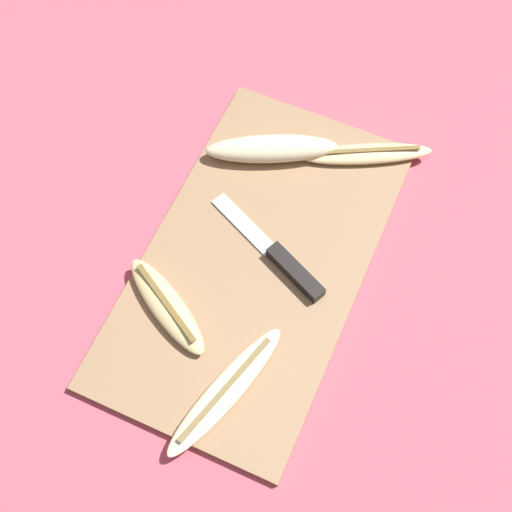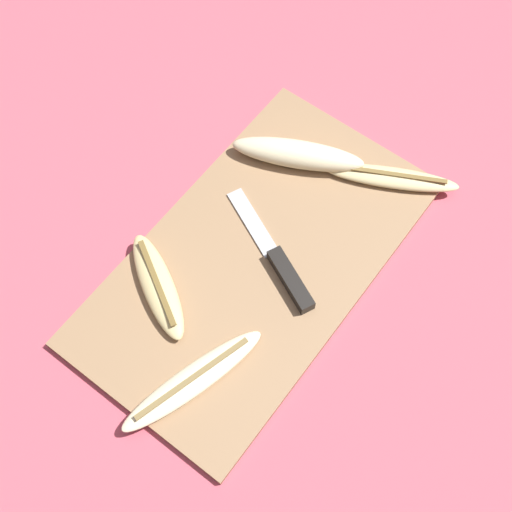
# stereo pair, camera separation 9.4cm
# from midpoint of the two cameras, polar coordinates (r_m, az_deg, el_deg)

# --- Properties ---
(ground_plane) EXTENTS (4.00, 4.00, 0.00)m
(ground_plane) POSITION_cam_midpoint_polar(r_m,az_deg,el_deg) (0.96, -2.79, -0.86)
(ground_plane) COLOR #C65160
(cutting_board) EXTENTS (0.51, 0.28, 0.01)m
(cutting_board) POSITION_cam_midpoint_polar(r_m,az_deg,el_deg) (0.96, -2.80, -0.71)
(cutting_board) COLOR #997551
(cutting_board) RESTS_ON ground_plane
(knife) EXTENTS (0.11, 0.20, 0.02)m
(knife) POSITION_cam_midpoint_polar(r_m,az_deg,el_deg) (0.94, -0.49, -0.95)
(knife) COLOR black
(knife) RESTS_ON cutting_board
(banana_bright_far) EXTENTS (0.21, 0.09, 0.02)m
(banana_bright_far) POSITION_cam_midpoint_polar(r_m,az_deg,el_deg) (0.88, -5.55, -11.01)
(banana_bright_far) COLOR beige
(banana_bright_far) RESTS_ON cutting_board
(banana_spotted_left) EXTENTS (0.12, 0.16, 0.02)m
(banana_spotted_left) POSITION_cam_midpoint_polar(r_m,az_deg,el_deg) (0.93, -10.05, -4.24)
(banana_spotted_left) COLOR #DBC684
(banana_spotted_left) RESTS_ON cutting_board
(banana_pale_long) EXTENTS (0.12, 0.19, 0.03)m
(banana_pale_long) POSITION_cam_midpoint_polar(r_m,az_deg,el_deg) (1.02, -1.39, 8.33)
(banana_pale_long) COLOR beige
(banana_pale_long) RESTS_ON cutting_board
(banana_mellow_near) EXTENTS (0.12, 0.18, 0.02)m
(banana_mellow_near) POSITION_cam_midpoint_polar(r_m,az_deg,el_deg) (1.03, 6.24, 7.88)
(banana_mellow_near) COLOR beige
(banana_mellow_near) RESTS_ON cutting_board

